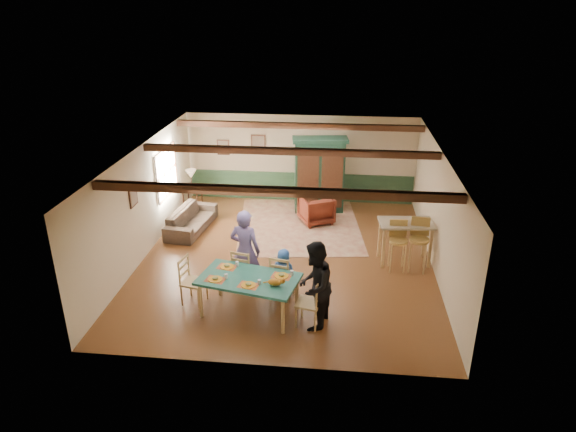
# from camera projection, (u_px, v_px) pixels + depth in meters

# --- Properties ---
(floor) EXTENTS (8.00, 8.00, 0.00)m
(floor) POSITION_uv_depth(u_px,v_px,m) (287.00, 258.00, 12.62)
(floor) COLOR #573018
(floor) RESTS_ON ground
(wall_back) EXTENTS (7.00, 0.02, 2.70)m
(wall_back) POSITION_uv_depth(u_px,v_px,m) (301.00, 159.00, 15.74)
(wall_back) COLOR beige
(wall_back) RESTS_ON floor
(wall_left) EXTENTS (0.02, 8.00, 2.70)m
(wall_left) POSITION_uv_depth(u_px,v_px,m) (143.00, 202.00, 12.42)
(wall_left) COLOR beige
(wall_left) RESTS_ON floor
(wall_right) EXTENTS (0.02, 8.00, 2.70)m
(wall_right) POSITION_uv_depth(u_px,v_px,m) (438.00, 214.00, 11.75)
(wall_right) COLOR beige
(wall_right) RESTS_ON floor
(ceiling) EXTENTS (7.00, 8.00, 0.02)m
(ceiling) POSITION_uv_depth(u_px,v_px,m) (287.00, 152.00, 11.56)
(ceiling) COLOR silver
(ceiling) RESTS_ON wall_back
(wainscot_back) EXTENTS (6.95, 0.03, 0.90)m
(wainscot_back) POSITION_uv_depth(u_px,v_px,m) (300.00, 187.00, 16.08)
(wainscot_back) COLOR #213E26
(wainscot_back) RESTS_ON floor
(ceiling_beam_front) EXTENTS (6.95, 0.16, 0.16)m
(ceiling_beam_front) POSITION_uv_depth(u_px,v_px,m) (274.00, 191.00, 9.49)
(ceiling_beam_front) COLOR #321A0E
(ceiling_beam_front) RESTS_ON ceiling
(ceiling_beam_mid) EXTENTS (6.95, 0.16, 0.16)m
(ceiling_beam_mid) POSITION_uv_depth(u_px,v_px,m) (289.00, 151.00, 11.96)
(ceiling_beam_mid) COLOR #321A0E
(ceiling_beam_mid) RESTS_ON ceiling
(ceiling_beam_back) EXTENTS (6.95, 0.16, 0.16)m
(ceiling_beam_back) POSITION_uv_depth(u_px,v_px,m) (298.00, 126.00, 14.33)
(ceiling_beam_back) COLOR #321A0E
(ceiling_beam_back) RESTS_ON ceiling
(window_left) EXTENTS (0.06, 1.60, 1.30)m
(window_left) POSITION_uv_depth(u_px,v_px,m) (166.00, 172.00, 13.89)
(window_left) COLOR white
(window_left) RESTS_ON wall_left
(picture_left_wall) EXTENTS (0.04, 0.42, 0.52)m
(picture_left_wall) POSITION_uv_depth(u_px,v_px,m) (133.00, 195.00, 11.71)
(picture_left_wall) COLOR gray
(picture_left_wall) RESTS_ON wall_left
(picture_back_a) EXTENTS (0.45, 0.04, 0.55)m
(picture_back_a) POSITION_uv_depth(u_px,v_px,m) (258.00, 144.00, 15.66)
(picture_back_a) COLOR gray
(picture_back_a) RESTS_ON wall_back
(picture_back_b) EXTENTS (0.38, 0.04, 0.48)m
(picture_back_b) POSITION_uv_depth(u_px,v_px,m) (223.00, 147.00, 15.83)
(picture_back_b) COLOR gray
(picture_back_b) RESTS_ON wall_back
(dining_table) EXTENTS (2.13, 1.47, 0.81)m
(dining_table) POSITION_uv_depth(u_px,v_px,m) (249.00, 296.00, 10.29)
(dining_table) COLOR #1C5A4D
(dining_table) RESTS_ON floor
(dining_chair_far_left) EXTENTS (0.55, 0.56, 1.03)m
(dining_chair_far_left) POSITION_uv_depth(u_px,v_px,m) (244.00, 270.00, 11.05)
(dining_chair_far_left) COLOR tan
(dining_chair_far_left) RESTS_ON floor
(dining_chair_far_right) EXTENTS (0.55, 0.56, 1.03)m
(dining_chair_far_right) POSITION_uv_depth(u_px,v_px,m) (282.00, 276.00, 10.79)
(dining_chair_far_right) COLOR tan
(dining_chair_far_right) RESTS_ON floor
(dining_chair_end_left) EXTENTS (0.56, 0.55, 1.03)m
(dining_chair_end_left) POSITION_uv_depth(u_px,v_px,m) (194.00, 281.00, 10.60)
(dining_chair_end_left) COLOR tan
(dining_chair_end_left) RESTS_ON floor
(dining_chair_end_right) EXTENTS (0.56, 0.55, 1.03)m
(dining_chair_end_right) POSITION_uv_depth(u_px,v_px,m) (309.00, 302.00, 9.88)
(dining_chair_end_right) COLOR tan
(dining_chair_end_right) RESTS_ON floor
(person_man) EXTENTS (0.76, 0.58, 1.86)m
(person_man) POSITION_uv_depth(u_px,v_px,m) (245.00, 251.00, 10.96)
(person_man) COLOR slate
(person_man) RESTS_ON floor
(person_woman) EXTENTS (0.85, 0.99, 1.78)m
(person_woman) POSITION_uv_depth(u_px,v_px,m) (314.00, 286.00, 9.70)
(person_woman) COLOR black
(person_woman) RESTS_ON floor
(person_child) EXTENTS (0.59, 0.45, 1.08)m
(person_child) POSITION_uv_depth(u_px,v_px,m) (283.00, 273.00, 10.86)
(person_child) COLOR #2954A4
(person_child) RESTS_ON floor
(cat) EXTENTS (0.41, 0.23, 0.19)m
(cat) POSITION_uv_depth(u_px,v_px,m) (275.00, 281.00, 9.82)
(cat) COLOR #C77723
(cat) RESTS_ON dining_table
(place_setting_near_left) EXTENTS (0.49, 0.41, 0.11)m
(place_setting_near_left) POSITION_uv_depth(u_px,v_px,m) (215.00, 277.00, 10.04)
(place_setting_near_left) COLOR orange
(place_setting_near_left) RESTS_ON dining_table
(place_setting_near_center) EXTENTS (0.49, 0.41, 0.11)m
(place_setting_near_center) POSITION_uv_depth(u_px,v_px,m) (248.00, 283.00, 9.84)
(place_setting_near_center) COLOR orange
(place_setting_near_center) RESTS_ON dining_table
(place_setting_far_left) EXTENTS (0.49, 0.41, 0.11)m
(place_setting_far_left) POSITION_uv_depth(u_px,v_px,m) (227.00, 265.00, 10.51)
(place_setting_far_left) COLOR orange
(place_setting_far_left) RESTS_ON dining_table
(place_setting_far_right) EXTENTS (0.49, 0.41, 0.11)m
(place_setting_far_right) POSITION_uv_depth(u_px,v_px,m) (281.00, 274.00, 10.17)
(place_setting_far_right) COLOR orange
(place_setting_far_right) RESTS_ON dining_table
(area_rug) EXTENTS (3.77, 4.31, 0.01)m
(area_rug) POSITION_uv_depth(u_px,v_px,m) (299.00, 225.00, 14.46)
(area_rug) COLOR beige
(area_rug) RESTS_ON floor
(armoire) EXTENTS (1.64, 0.82, 2.23)m
(armoire) POSITION_uv_depth(u_px,v_px,m) (319.00, 175.00, 15.03)
(armoire) COLOR black
(armoire) RESTS_ON floor
(armchair) EXTENTS (1.14, 1.15, 0.79)m
(armchair) POSITION_uv_depth(u_px,v_px,m) (316.00, 209.00, 14.49)
(armchair) COLOR #42130D
(armchair) RESTS_ON floor
(sofa) EXTENTS (1.04, 2.12, 0.60)m
(sofa) POSITION_uv_depth(u_px,v_px,m) (191.00, 219.00, 14.09)
(sofa) COLOR #392D24
(sofa) RESTS_ON floor
(end_table) EXTENTS (0.55, 0.55, 0.64)m
(end_table) POSITION_uv_depth(u_px,v_px,m) (193.00, 198.00, 15.49)
(end_table) COLOR #321A0E
(end_table) RESTS_ON floor
(table_lamp) EXTENTS (0.36, 0.36, 0.58)m
(table_lamp) POSITION_uv_depth(u_px,v_px,m) (191.00, 179.00, 15.25)
(table_lamp) COLOR #D8B78B
(table_lamp) RESTS_ON end_table
(counter_table) EXTENTS (1.33, 0.85, 1.05)m
(counter_table) POSITION_uv_depth(u_px,v_px,m) (404.00, 242.00, 12.26)
(counter_table) COLOR #C1B496
(counter_table) RESTS_ON floor
(bar_stool_left) EXTENTS (0.44, 0.48, 1.20)m
(bar_stool_left) POSITION_uv_depth(u_px,v_px,m) (398.00, 247.00, 11.87)
(bar_stool_left) COLOR #AA8742
(bar_stool_left) RESTS_ON floor
(bar_stool_right) EXTENTS (0.51, 0.55, 1.27)m
(bar_stool_right) POSITION_uv_depth(u_px,v_px,m) (418.00, 246.00, 11.83)
(bar_stool_right) COLOR #AA8742
(bar_stool_right) RESTS_ON floor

